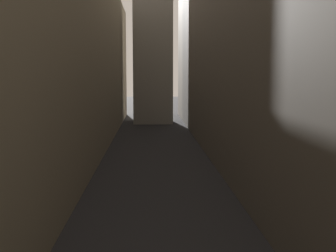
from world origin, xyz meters
TOP-DOWN VIEW (x-y plane):
  - ground_plane at (0.00, 48.00)m, footprint 264.00×264.00m
  - building_block_left at (-12.74, 50.00)m, footprint 14.47×108.00m
  - building_block_right at (11.11, 50.00)m, footprint 11.22×108.00m

SIDE VIEW (x-z plane):
  - ground_plane at x=0.00m, z-range 0.00..0.00m
  - building_block_left at x=-12.74m, z-range 0.00..21.32m
  - building_block_right at x=11.11m, z-range 0.00..23.88m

